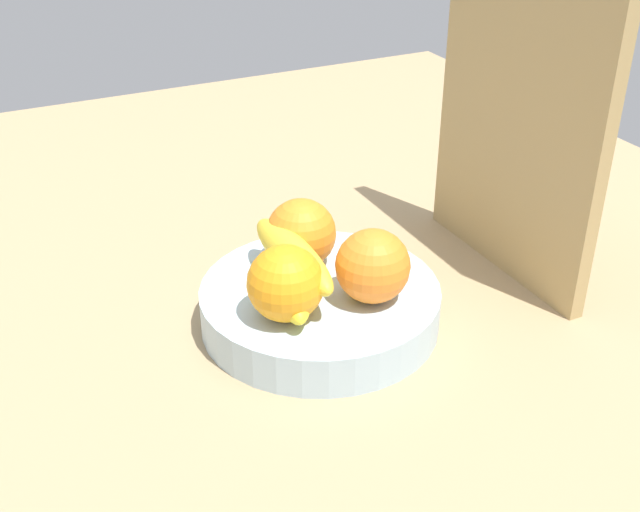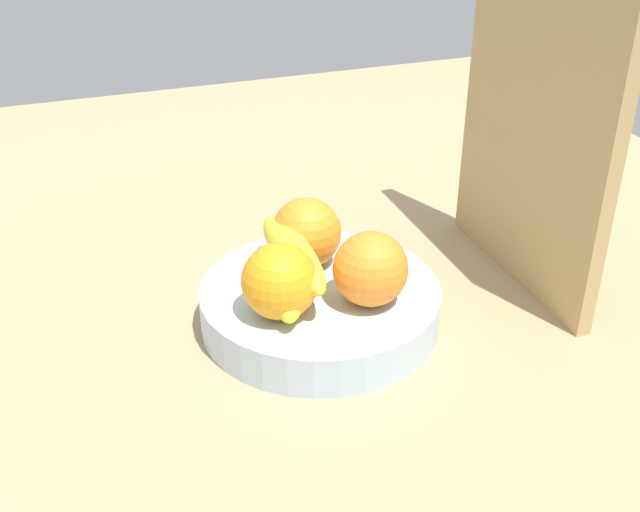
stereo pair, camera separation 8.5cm
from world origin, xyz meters
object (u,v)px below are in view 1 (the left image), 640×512
(fruit_bowl, at_px, (320,305))
(cutting_board, at_px, (517,128))
(orange_front_right, at_px, (301,233))
(orange_center, at_px, (286,283))
(banana_bunch, at_px, (291,267))
(orange_front_left, at_px, (373,266))

(fruit_bowl, height_order, cutting_board, cutting_board)
(orange_front_right, bearing_deg, orange_center, -33.38)
(fruit_bowl, distance_m, banana_bunch, 0.06)
(fruit_bowl, relative_size, orange_front_right, 3.32)
(cutting_board, bearing_deg, orange_front_right, -97.68)
(orange_front_right, relative_size, cutting_board, 0.22)
(banana_bunch, relative_size, cutting_board, 0.50)
(orange_center, bearing_deg, banana_bunch, 149.69)
(orange_front_left, relative_size, orange_center, 1.00)
(orange_front_left, bearing_deg, fruit_bowl, -136.84)
(orange_front_left, xyz_separation_m, banana_bunch, (-0.05, -0.07, -0.01))
(orange_center, relative_size, cutting_board, 0.22)
(fruit_bowl, height_order, banana_bunch, banana_bunch)
(orange_front_left, height_order, banana_bunch, orange_front_left)
(banana_bunch, bearing_deg, orange_center, -30.31)
(fruit_bowl, distance_m, cutting_board, 0.31)
(orange_front_left, bearing_deg, banana_bunch, -125.32)
(orange_center, height_order, cutting_board, cutting_board)
(fruit_bowl, bearing_deg, banana_bunch, -103.70)
(orange_front_left, bearing_deg, orange_front_right, -159.44)
(fruit_bowl, height_order, orange_front_right, orange_front_right)
(orange_front_right, bearing_deg, fruit_bowl, -3.61)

